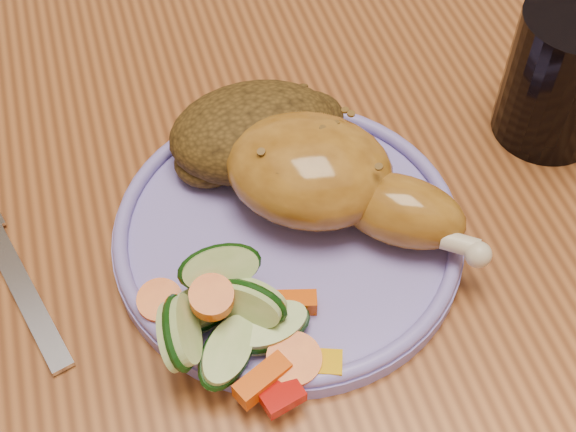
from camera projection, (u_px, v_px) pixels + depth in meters
The scene contains 8 objects.
dining_table at pixel (356, 193), 0.68m from camera, with size 0.90×1.40×0.75m.
plate at pixel (288, 235), 0.54m from camera, with size 0.23×0.23×0.01m, color #8072D1.
plate_rim at pixel (288, 225), 0.53m from camera, with size 0.23×0.23×0.01m, color #8072D1.
chicken_leg at pixel (331, 180), 0.52m from camera, with size 0.17×0.17×0.06m.
rice_pilaf at pixel (257, 132), 0.56m from camera, with size 0.13×0.09×0.05m.
vegetable_pile at pixel (229, 320), 0.47m from camera, with size 0.11×0.11×0.06m.
fork at pixel (9, 263), 0.53m from camera, with size 0.06×0.17×0.00m.
drinking_glass at pixel (562, 76), 0.57m from camera, with size 0.08×0.08×0.10m, color black.
Camera 1 is at (-0.18, -0.39, 1.19)m, focal length 50.00 mm.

